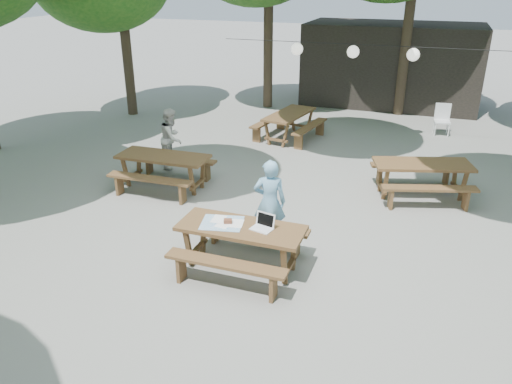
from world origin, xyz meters
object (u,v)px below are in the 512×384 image
Objects in this scene: picnic_table_nw at (164,171)px; plastic_chair at (441,126)px; main_picnic_table at (241,246)px; woman at (270,202)px; second_person at (172,138)px.

picnic_table_nw is 8.48m from plastic_chair.
main_picnic_table is at bearing -43.60° from picnic_table_nw.
picnic_table_nw is 3.38m from woman.
main_picnic_table is 1.38× the size of second_person.
second_person is at bearing -147.61° from plastic_chair.
plastic_chair is (2.93, 8.77, -0.13)m from main_picnic_table.
woman is at bearing -116.14° from plastic_chair.
picnic_table_nw is at bearing -139.20° from plastic_chair.
second_person is (-3.42, 2.79, -0.04)m from woman.
picnic_table_nw is (-2.81, 2.53, 0.00)m from main_picnic_table.
woman is (2.97, -1.56, 0.38)m from picnic_table_nw.
plastic_chair reaches higher than main_picnic_table.
woman is 1.72× the size of plastic_chair.
woman is 1.06× the size of second_person.
second_person reaches higher than picnic_table_nw.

